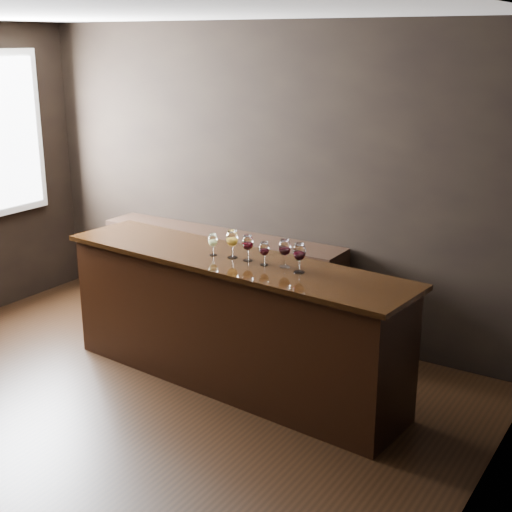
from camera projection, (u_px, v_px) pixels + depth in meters
The scene contains 11 objects.
ground at pixel (97, 424), 5.09m from camera, with size 5.00×5.00×0.00m, color black.
room_shell at pixel (66, 168), 4.77m from camera, with size 5.02×4.52×2.81m.
bar_counter at pixel (232, 324), 5.57m from camera, with size 2.88×0.62×1.01m, color black.
bar_top at pixel (231, 260), 5.42m from camera, with size 2.97×0.69×0.04m, color black.
back_bar_shelf at pixel (220, 279), 6.77m from camera, with size 2.50×0.40×0.90m, color black.
glass_white at pixel (213, 241), 5.44m from camera, with size 0.07×0.07×0.17m.
glass_amber at pixel (232, 239), 5.38m from camera, with size 0.09×0.09×0.22m.
glass_red_a at pixel (248, 243), 5.31m from camera, with size 0.08×0.08×0.20m.
glass_red_b at pixel (264, 249), 5.21m from camera, with size 0.08×0.08×0.18m.
glass_red_c at pixel (285, 248), 5.16m from camera, with size 0.09×0.09×0.21m.
glass_red_d at pixel (299, 253), 5.03m from camera, with size 0.09×0.09×0.22m.
Camera 1 is at (3.37, -3.21, 2.64)m, focal length 50.00 mm.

